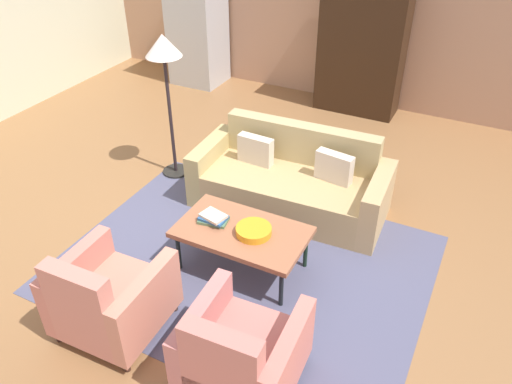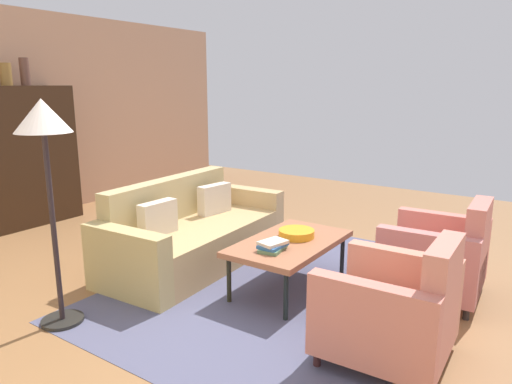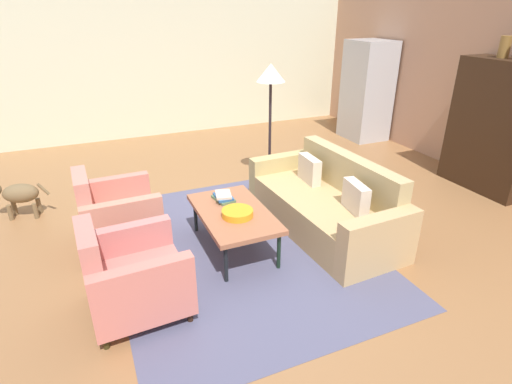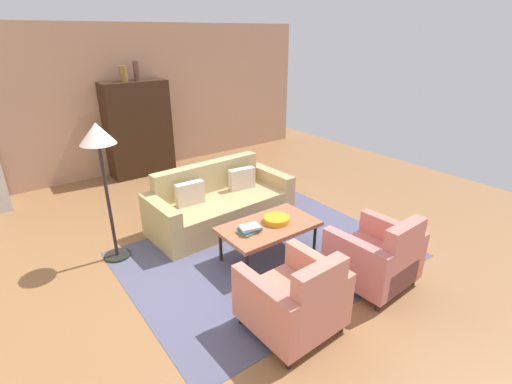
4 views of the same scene
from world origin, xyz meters
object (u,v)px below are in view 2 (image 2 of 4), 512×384
Objects in this scene: armchair_left at (397,313)px; fruit_bowl at (296,233)px; cabinet at (26,156)px; floor_lamp at (44,138)px; armchair_right at (441,259)px; vase_round at (25,72)px; couch at (190,235)px; book_stack at (273,246)px; vase_tall at (6,74)px; coffee_table at (290,245)px.

fruit_bowl is at bearing 56.57° from armchair_left.
floor_lamp is (-1.42, -2.77, 0.54)m from cabinet.
armchair_left is at bearing 177.17° from armchair_right.
floor_lamp is at bearing 145.52° from fruit_bowl.
couch is at bearing -89.68° from vase_round.
armchair_left is at bearing -95.37° from cabinet.
floor_lamp is (-1.54, -0.04, 1.16)m from couch.
couch is 6.56× the size of fruit_bowl.
armchair_left is at bearing -67.74° from floor_lamp.
armchair_right reaches higher than couch.
book_stack is 0.16× the size of cabinet.
armchair_right is at bearing -47.10° from floor_lamp.
book_stack is 1.95m from floor_lamp.
vase_tall reaches higher than armchair_left.
book_stack is at bearing 124.98° from armchair_right.
fruit_bowl is 4.19m from vase_tall.
vase_tall reaches higher than floor_lamp.
book_stack is at bearing -90.37° from vase_tall.
armchair_left is at bearing -104.65° from book_stack.
coffee_table is 1.36× the size of armchair_right.
coffee_table is 0.31m from book_stack.
vase_tall is at bearing 96.92° from armchair_right.
armchair_left is 1.38m from fruit_bowl.
armchair_left is 5.14m from cabinet.
book_stack is 0.85× the size of vase_round.
couch is 7.32× the size of book_stack.
couch is at bearing 74.08° from armchair_left.
armchair_left is at bearing -121.68° from fruit_bowl.
vase_tall is at bearing 65.30° from floor_lamp.
vase_round is (0.10, -0.00, 1.07)m from cabinet.
armchair_right is 3.22× the size of vase_tall.
vase_tall is at bearing -178.19° from cabinet.
armchair_left is 2.55× the size of vase_round.
couch is 2.43× the size of armchair_left.
floor_lamp is (-1.52, -2.77, -0.53)m from vase_round.
couch is at bearing 96.06° from fruit_bowl.
armchair_right is at bearing -62.65° from coffee_table.
couch reaches higher than coffee_table.
couch reaches higher than fruit_bowl.
couch is 1.93m from floor_lamp.
vase_round is at bearing 92.07° from fruit_bowl.
coffee_table is 4.21m from vase_round.
vase_tall is at bearing -87.19° from couch.
fruit_bowl is at bearing 93.31° from couch.
armchair_left is 5.33m from vase_tall.
fruit_bowl is at bearing -87.93° from vase_round.
fruit_bowl is at bearing -86.47° from cabinet.
couch is at bearing 76.31° from book_stack.
armchair_right is 5.40m from vase_tall.
couch is 3.21m from vase_round.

